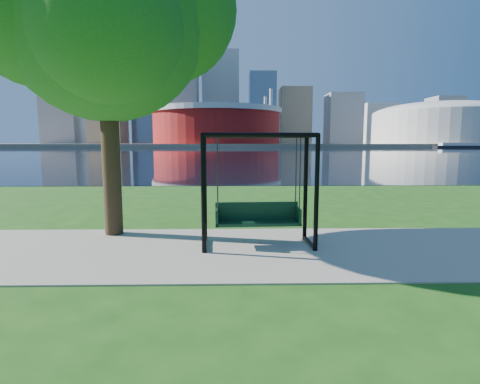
{
  "coord_description": "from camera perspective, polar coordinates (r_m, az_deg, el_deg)",
  "views": [
    {
      "loc": [
        0.03,
        -8.46,
        2.34
      ],
      "look_at": [
        0.2,
        0.0,
        1.24
      ],
      "focal_mm": 28.0,
      "sensor_mm": 36.0,
      "label": 1
    }
  ],
  "objects": [
    {
      "name": "path",
      "position": [
        8.29,
        -1.33,
        -8.87
      ],
      "size": [
        120.0,
        4.0,
        0.03
      ],
      "primitive_type": "cube",
      "color": "#9E937F",
      "rests_on": "ground"
    },
    {
      "name": "arena",
      "position": [
        278.7,
        28.19,
        9.36
      ],
      "size": [
        84.0,
        84.0,
        26.56
      ],
      "color": "beige",
      "rests_on": "far_bank"
    },
    {
      "name": "barge",
      "position": [
        225.47,
        30.72,
        6.12
      ],
      "size": [
        27.16,
        10.51,
        2.65
      ],
      "rotation": [
        0.0,
        0.0,
        -0.13
      ],
      "color": "black",
      "rests_on": "river"
    },
    {
      "name": "far_bank",
      "position": [
        314.46,
        -1.2,
        7.2
      ],
      "size": [
        900.0,
        228.0,
        2.0
      ],
      "primitive_type": "cube",
      "color": "#937F60",
      "rests_on": "ground"
    },
    {
      "name": "stadium",
      "position": [
        243.95,
        -3.59,
        10.22
      ],
      "size": [
        83.0,
        83.0,
        32.0
      ],
      "color": "maroon",
      "rests_on": "far_bank"
    },
    {
      "name": "river",
      "position": [
        110.48,
        -1.2,
        6.23
      ],
      "size": [
        900.0,
        180.0,
        0.02
      ],
      "primitive_type": "cube",
      "color": "black",
      "rests_on": "ground"
    },
    {
      "name": "swing",
      "position": [
        8.42,
        2.72,
        -0.1
      ],
      "size": [
        2.55,
        1.2,
        2.56
      ],
      "rotation": [
        0.0,
        0.0,
        0.05
      ],
      "color": "black",
      "rests_on": "ground"
    },
    {
      "name": "park_tree",
      "position": [
        10.5,
        -20.14,
        24.33
      ],
      "size": [
        6.34,
        5.73,
        7.88
      ],
      "color": "black",
      "rests_on": "ground"
    },
    {
      "name": "ground",
      "position": [
        8.78,
        -1.33,
        -8.05
      ],
      "size": [
        900.0,
        900.0,
        0.0
      ],
      "primitive_type": "plane",
      "color": "#1E5114",
      "rests_on": "ground"
    },
    {
      "name": "skyline",
      "position": [
        329.59,
        -1.98,
        13.28
      ],
      "size": [
        392.0,
        66.0,
        96.5
      ],
      "color": "gray",
      "rests_on": "far_bank"
    }
  ]
}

